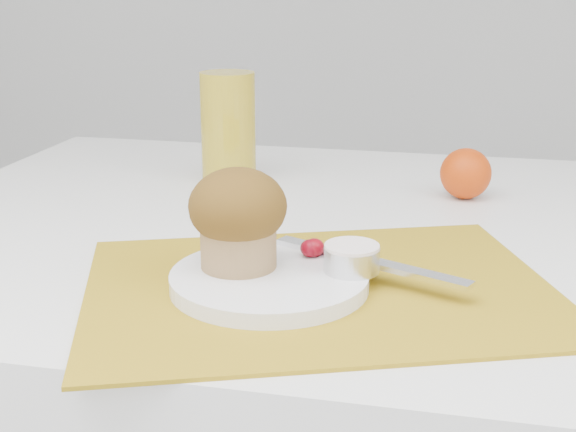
% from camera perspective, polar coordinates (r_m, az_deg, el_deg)
% --- Properties ---
extents(placemat, '(0.52, 0.46, 0.00)m').
position_cam_1_polar(placemat, '(0.76, 2.26, -5.15)').
color(placemat, '#AA8517').
rests_on(placemat, table).
extents(plate, '(0.22, 0.22, 0.01)m').
position_cam_1_polar(plate, '(0.75, -1.34, -4.59)').
color(plate, white).
rests_on(plate, placemat).
extents(ramekin, '(0.07, 0.07, 0.02)m').
position_cam_1_polar(ramekin, '(0.75, 4.55, -3.08)').
color(ramekin, silver).
rests_on(ramekin, plate).
extents(cream, '(0.06, 0.06, 0.01)m').
position_cam_1_polar(cream, '(0.75, 4.57, -2.27)').
color(cream, white).
rests_on(cream, ramekin).
extents(raspberry_near, '(0.02, 0.02, 0.02)m').
position_cam_1_polar(raspberry_near, '(0.79, 1.89, -2.25)').
color(raspberry_near, '#5D020A').
rests_on(raspberry_near, plate).
extents(raspberry_far, '(0.02, 0.02, 0.02)m').
position_cam_1_polar(raspberry_far, '(0.79, 1.57, -2.30)').
color(raspberry_far, '#59020C').
rests_on(raspberry_far, plate).
extents(butter_knife, '(0.20, 0.10, 0.01)m').
position_cam_1_polar(butter_knife, '(0.77, 5.78, -3.23)').
color(butter_knife, white).
rests_on(butter_knife, plate).
extents(orange, '(0.07, 0.07, 0.07)m').
position_cam_1_polar(orange, '(1.07, 12.52, 2.97)').
color(orange, '#D13F07').
rests_on(orange, table).
extents(juice_glass, '(0.09, 0.09, 0.15)m').
position_cam_1_polar(juice_glass, '(1.13, -4.28, 6.31)').
color(juice_glass, gold).
rests_on(juice_glass, table).
extents(muffin, '(0.09, 0.09, 0.10)m').
position_cam_1_polar(muffin, '(0.75, -3.58, -0.03)').
color(muffin, '#A98251').
rests_on(muffin, plate).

